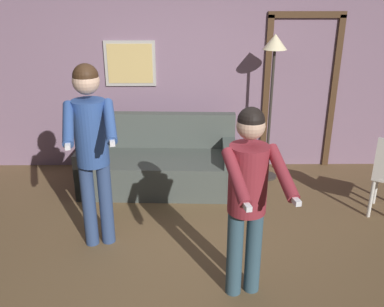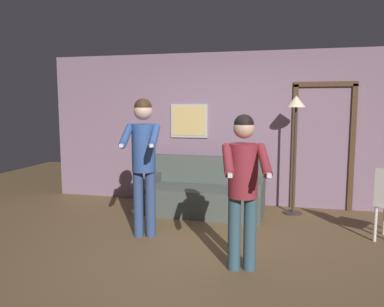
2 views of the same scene
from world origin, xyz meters
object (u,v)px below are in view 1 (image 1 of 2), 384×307
Objects in this scene: person_standing_left at (91,140)px; torchiere_lamp at (274,65)px; couch at (159,166)px; person_standing_right at (248,190)px.

torchiere_lamp is at bearing 38.90° from person_standing_left.
torchiere_lamp is (1.40, 0.25, 1.21)m from couch.
torchiere_lamp reaches higher than person_standing_right.
person_standing_left is at bearing -111.69° from couch.
couch is at bearing -169.80° from torchiere_lamp.
torchiere_lamp is at bearing 75.70° from person_standing_right.
torchiere_lamp is 2.40m from person_standing_right.
person_standing_left reaches higher than person_standing_right.
couch is at bearing 112.02° from person_standing_right.
couch is 1.21× the size of person_standing_right.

